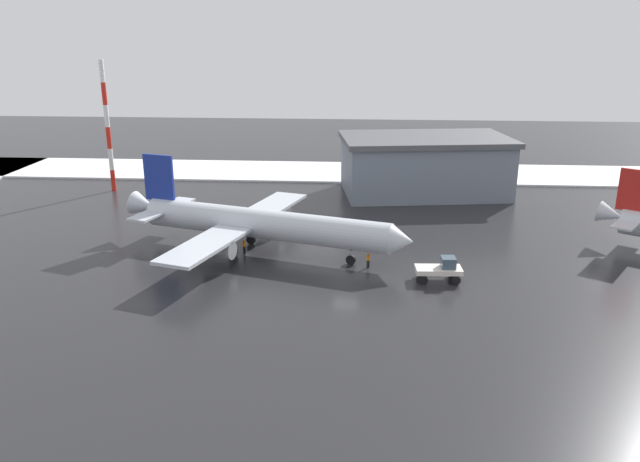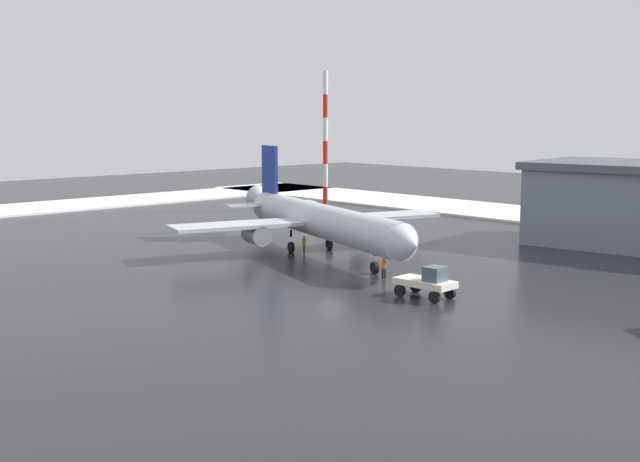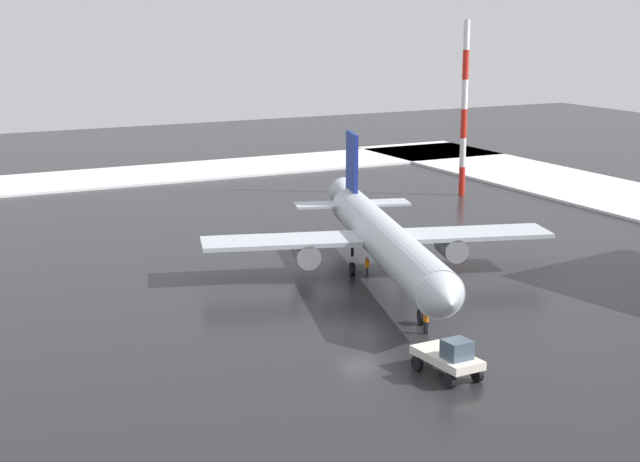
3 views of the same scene
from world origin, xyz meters
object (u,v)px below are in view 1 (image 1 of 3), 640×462
antenna_mast (108,127)px  cargo_hangar (424,165)px  airplane_far_rear (258,223)px  pushback_tug (441,269)px  ground_crew_beside_wing (244,245)px  ground_crew_mid_apron (368,259)px

antenna_mast → cargo_hangar: antenna_mast is taller
airplane_far_rear → cargo_hangar: size_ratio=1.26×
pushback_tug → cargo_hangar: size_ratio=0.17×
pushback_tug → cargo_hangar: (-1.27, -35.57, 3.16)m
airplane_far_rear → ground_crew_beside_wing: 2.94m
antenna_mast → cargo_hangar: bearing=-177.9°
ground_crew_mid_apron → airplane_far_rear: bearing=-141.8°
pushback_tug → antenna_mast: bearing=141.4°
ground_crew_mid_apron → antenna_mast: 51.08m
pushback_tug → ground_crew_beside_wing: size_ratio=2.75×
ground_crew_mid_apron → antenna_mast: size_ratio=0.09×
ground_crew_mid_apron → cargo_hangar: 33.78m
ground_crew_mid_apron → cargo_hangar: (-8.55, -32.50, 3.47)m
airplane_far_rear → ground_crew_beside_wing: size_ratio=19.86×
airplane_far_rear → ground_crew_mid_apron: bearing=-1.0°
antenna_mast → ground_crew_mid_apron: bearing=142.3°
cargo_hangar → antenna_mast: bearing=-6.3°
ground_crew_beside_wing → ground_crew_mid_apron: size_ratio=1.00×
cargo_hangar → airplane_far_rear: bearing=45.2°
ground_crew_beside_wing → ground_crew_mid_apron: 14.33m
airplane_far_rear → ground_crew_mid_apron: airplane_far_rear is taller
antenna_mast → airplane_far_rear: bearing=135.8°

